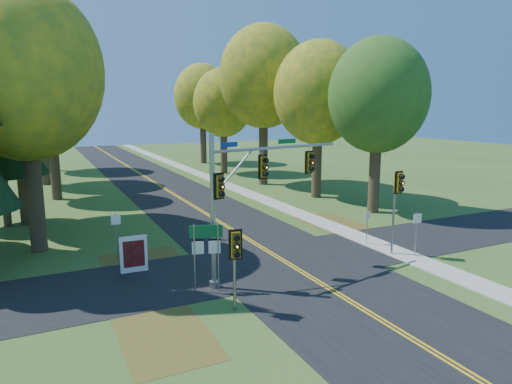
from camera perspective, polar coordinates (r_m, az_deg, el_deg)
name	(u,v)px	position (r m, az deg, el deg)	size (l,w,h in m)	color
ground	(303,273)	(22.10, 5.92, -10.05)	(160.00, 160.00, 0.00)	#32561E
road_main	(303,273)	(22.09, 5.92, -10.02)	(8.00, 160.00, 0.02)	black
road_cross	(283,260)	(23.71, 3.35, -8.53)	(60.00, 6.00, 0.02)	black
centerline_left	(301,273)	(22.04, 5.70, -10.03)	(0.10, 160.00, 0.01)	gold
centerline_right	(305,272)	(22.14, 6.15, -9.94)	(0.10, 160.00, 0.01)	gold
sidewalk_east	(402,254)	(25.74, 17.84, -7.43)	(1.60, 160.00, 0.06)	#9E998E
leaf_patch_w_near	(147,267)	(23.31, -13.44, -9.16)	(4.00, 6.00, 0.00)	brown
leaf_patch_e	(343,227)	(30.50, 10.88, -4.36)	(3.50, 8.00, 0.00)	brown
leaf_patch_w_far	(164,335)	(16.83, -11.44, -17.08)	(3.00, 5.00, 0.00)	brown
tree_w_a	(25,73)	(26.96, -26.86, 13.13)	(8.00, 8.00, 14.15)	#38281C
tree_e_a	(378,96)	(34.67, 15.03, 11.48)	(7.20, 7.20, 12.73)	#38281C
tree_w_b	(15,66)	(33.92, -27.91, 13.78)	(8.60, 8.60, 15.38)	#38281C
tree_e_b	(319,94)	(39.75, 7.84, 12.10)	(7.60, 7.60, 13.33)	#38281C
tree_w_c	(51,105)	(42.02, -24.29, 9.89)	(6.80, 6.80, 11.91)	#38281C
tree_e_c	(264,77)	(46.30, 0.99, 14.14)	(8.80, 8.80, 15.79)	#38281C
tree_w_d	(39,86)	(50.75, -25.48, 11.83)	(8.20, 8.20, 14.56)	#38281C
tree_e_d	(224,103)	(54.32, -4.08, 11.03)	(7.00, 7.00, 12.32)	#38281C
tree_w_e	(49,88)	(61.69, -24.51, 11.77)	(8.40, 8.40, 14.97)	#38281C
tree_e_e	(203,97)	(64.78, -6.69, 11.74)	(7.80, 7.80, 13.74)	#38281C
traffic_mast	(248,186)	(20.19, -1.02, 0.71)	(7.26, 1.87, 6.69)	gray
east_signal_pole	(398,192)	(24.74, 17.28, 0.01)	(0.53, 0.60, 4.53)	gray
ped_signal_pole	(235,251)	(17.24, -2.59, -7.37)	(0.52, 0.60, 3.29)	gray
route_sign_cluster	(206,244)	(19.37, -6.25, -6.45)	(1.34, 0.45, 2.99)	gray
info_kiosk	(134,254)	(22.59, -15.04, -7.53)	(1.28, 0.25, 1.77)	white
reg_sign_e_north	(367,221)	(26.73, 13.75, -3.59)	(0.38, 0.06, 1.99)	gray
reg_sign_e_south	(417,226)	(25.21, 19.44, -4.07)	(0.45, 0.15, 2.41)	gray
reg_sign_w	(116,228)	(24.29, -17.08, -4.34)	(0.48, 0.11, 2.49)	gray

